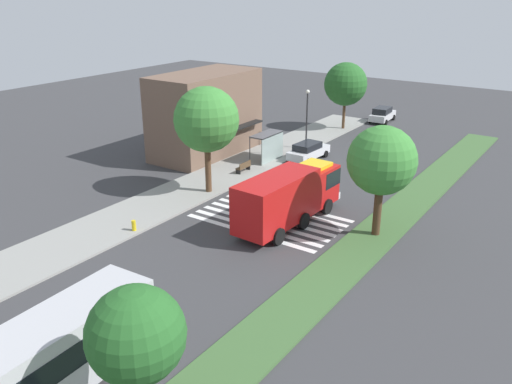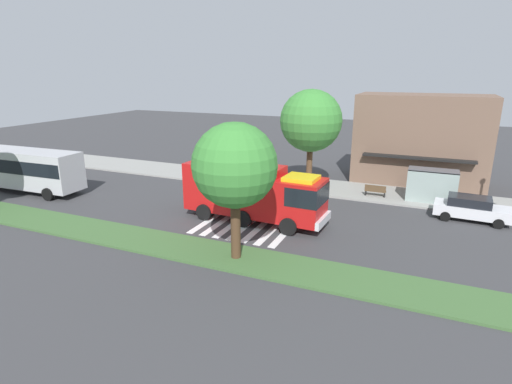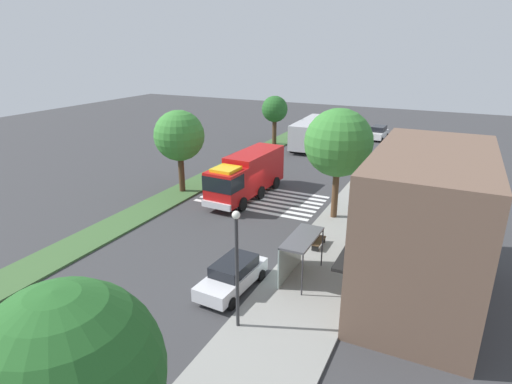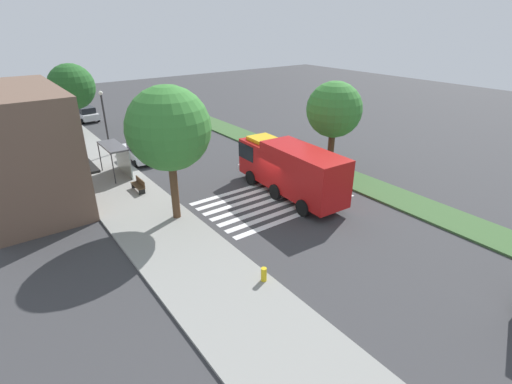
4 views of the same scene
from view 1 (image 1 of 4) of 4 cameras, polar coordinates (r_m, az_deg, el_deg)
ground_plane at (r=37.96m, az=2.12°, el=-2.43°), size 120.00×120.00×0.00m
sidewalk at (r=42.48m, az=-7.18°, el=0.15°), size 60.00×5.02×0.14m
median_strip at (r=35.02m, az=12.04°, el=-4.90°), size 60.00×3.00×0.14m
crosswalk at (r=37.36m, az=1.49°, el=-2.81°), size 5.85×10.11×0.01m
fire_truck at (r=36.04m, az=3.65°, el=-0.24°), size 9.67×3.19×3.70m
parked_car_mid at (r=49.94m, az=5.55°, el=4.37°), size 4.78×2.29×1.62m
parked_car_east at (r=65.66m, az=13.24°, el=8.01°), size 4.50×2.28×1.72m
transit_bus at (r=22.47m, az=-22.13°, el=-16.35°), size 10.19×3.17×3.46m
bus_stop_shelter at (r=48.84m, az=1.43°, el=5.35°), size 3.50×1.40×2.46m
bench_near_shelter at (r=46.06m, az=-1.30°, el=2.69°), size 1.60×0.50×0.90m
street_lamp at (r=52.46m, az=5.42°, el=8.24°), size 0.36×0.36×5.72m
storefront_building at (r=50.98m, az=-5.35°, el=8.21°), size 10.87×6.23×7.68m
sidewalk_tree_far_west at (r=40.35m, az=-5.27°, el=7.62°), size 4.89×4.89×8.13m
sidewalk_tree_center at (r=60.36m, az=9.47°, el=11.20°), size 4.67×4.67×7.25m
median_tree_far_west at (r=18.33m, az=-12.58°, el=-14.73°), size 3.30×3.30×6.16m
median_tree_west at (r=33.85m, az=13.19°, el=3.22°), size 4.31×4.31×7.12m
fire_hydrant at (r=36.00m, az=-12.81°, el=-3.48°), size 0.28×0.28×0.70m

